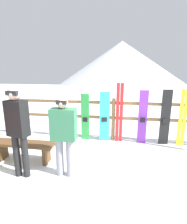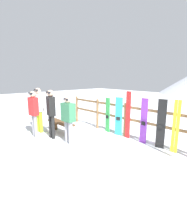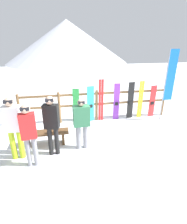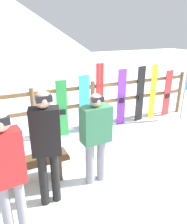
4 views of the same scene
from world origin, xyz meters
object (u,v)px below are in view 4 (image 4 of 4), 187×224
at_px(snowboard_cyan, 84,105).
at_px(ski_pair_yellow, 153,92).
at_px(snowboard_black_stripe, 140,95).
at_px(person_plaid_green, 96,134).
at_px(person_red, 7,169).
at_px(person_black, 46,141).
at_px(snowboard_green, 62,109).
at_px(snowboard_red, 167,94).
at_px(bench, 25,168).
at_px(snowboard_purple, 121,98).
at_px(ski_pair_red, 100,97).

bearing_deg(snowboard_cyan, ski_pair_yellow, 0.09).
bearing_deg(snowboard_black_stripe, person_plaid_green, -140.36).
xyz_separation_m(person_red, person_black, (0.54, 0.41, 0.02)).
distance_m(snowboard_green, snowboard_red, 3.22).
height_order(bench, person_red, person_red).
xyz_separation_m(person_black, snowboard_green, (0.84, 2.03, -0.35)).
bearing_deg(snowboard_green, person_red, -119.57).
distance_m(person_black, ski_pair_yellow, 4.07).
xyz_separation_m(person_red, snowboard_cyan, (1.95, 2.43, -0.29)).
distance_m(person_black, snowboard_green, 2.22).
height_order(snowboard_green, snowboard_red, snowboard_green).
xyz_separation_m(bench, snowboard_purple, (2.75, 1.49, 0.41)).
relative_size(snowboard_black_stripe, snowboard_red, 1.14).
height_order(person_plaid_green, snowboard_red, person_plaid_green).
relative_size(person_black, ski_pair_yellow, 1.11).
bearing_deg(snowboard_black_stripe, ski_pair_red, 179.84).
bearing_deg(snowboard_cyan, person_plaid_green, -107.39).
bearing_deg(snowboard_green, ski_pair_yellow, 0.08).
distance_m(person_red, person_plaid_green, 1.48).
xyz_separation_m(person_red, ski_pair_yellow, (4.05, 2.44, -0.22)).
relative_size(snowboard_purple, snowboard_black_stripe, 0.98).
xyz_separation_m(person_red, ski_pair_red, (2.37, 2.44, -0.16)).
distance_m(person_red, snowboard_green, 2.82).
height_order(ski_pair_yellow, snowboard_red, ski_pair_yellow).
bearing_deg(ski_pair_yellow, person_red, -148.99).
bearing_deg(snowboard_green, snowboard_purple, 0.00).
bearing_deg(snowboard_red, snowboard_black_stripe, 179.99).
bearing_deg(snowboard_green, bench, -126.97).
bearing_deg(snowboard_purple, ski_pair_red, 179.70).
distance_m(person_plaid_green, snowboard_black_stripe, 2.93).
relative_size(person_red, ski_pair_yellow, 1.08).
relative_size(person_plaid_green, snowboard_cyan, 1.08).
distance_m(bench, snowboard_purple, 3.16).
distance_m(person_red, snowboard_red, 5.21).
xyz_separation_m(person_red, person_plaid_green, (1.36, 0.57, -0.11)).
xyz_separation_m(snowboard_green, ski_pair_red, (0.99, 0.00, 0.16)).
relative_size(person_black, ski_pair_red, 1.03).
xyz_separation_m(snowboard_green, snowboard_cyan, (0.57, 0.00, 0.03)).
distance_m(person_black, snowboard_red, 4.55).
xyz_separation_m(bench, snowboard_red, (4.34, 1.49, 0.33)).
bearing_deg(snowboard_purple, person_black, -140.71).
xyz_separation_m(ski_pair_red, ski_pair_yellow, (1.69, -0.00, -0.07)).
relative_size(person_plaid_green, snowboard_green, 1.13).
bearing_deg(snowboard_purple, person_plaid_green, -131.51).
distance_m(ski_pair_yellow, snowboard_red, 0.55).
bearing_deg(person_plaid_green, person_black, -168.88).
bearing_deg(person_plaid_green, ski_pair_yellow, 34.78).
xyz_separation_m(person_plaid_green, person_black, (-0.83, -0.16, 0.14)).
distance_m(bench, snowboard_black_stripe, 3.69).
relative_size(person_red, snowboard_cyan, 1.17).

